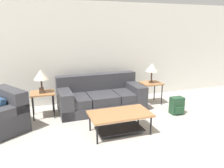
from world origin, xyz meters
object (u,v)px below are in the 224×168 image
object	(u,v)px
couch	(101,97)
side_table_right	(151,85)
coffee_table	(120,118)
side_table_left	(43,95)
table_lamp_left	(41,75)
table_lamp_right	(152,68)
backpack	(177,106)

from	to	relation	value
couch	side_table_right	xyz separation A→B (m)	(1.36, -0.05, 0.21)
coffee_table	side_table_left	bearing A→B (deg)	135.83
table_lamp_left	side_table_left	bearing A→B (deg)	104.04
side_table_left	table_lamp_left	xyz separation A→B (m)	(0.00, -0.00, 0.46)
table_lamp_right	backpack	size ratio (longest dim) A/B	1.28
table_lamp_left	table_lamp_right	bearing A→B (deg)	0.00
couch	coffee_table	world-z (taller)	couch
couch	table_lamp_left	size ratio (longest dim) A/B	4.02
coffee_table	table_lamp_left	distance (m)	1.98
couch	coffee_table	distance (m)	1.36
couch	coffee_table	bearing A→B (deg)	-90.63
coffee_table	backpack	bearing A→B (deg)	16.13
side_table_left	table_lamp_right	xyz separation A→B (m)	(2.71, -0.00, 0.46)
couch	side_table_right	bearing A→B (deg)	-2.31
table_lamp_left	table_lamp_right	size ratio (longest dim) A/B	1.00
table_lamp_left	backpack	distance (m)	3.15
backpack	table_lamp_left	bearing A→B (deg)	164.06
side_table_left	table_lamp_right	world-z (taller)	table_lamp_right
couch	side_table_left	distance (m)	1.37
coffee_table	table_lamp_right	distance (m)	2.00
coffee_table	side_table_right	size ratio (longest dim) A/B	2.04
table_lamp_right	backpack	world-z (taller)	table_lamp_right
couch	side_table_right	distance (m)	1.37
couch	table_lamp_right	bearing A→B (deg)	-2.31
table_lamp_left	table_lamp_right	distance (m)	2.71
couch	backpack	xyz separation A→B (m)	(1.58, -0.89, -0.10)
coffee_table	table_lamp_left	world-z (taller)	table_lamp_left
coffee_table	side_table_right	xyz separation A→B (m)	(1.37, 1.30, 0.20)
side_table_right	table_lamp_left	world-z (taller)	table_lamp_left
side_table_left	backpack	world-z (taller)	side_table_left
couch	side_table_right	size ratio (longest dim) A/B	3.62
side_table_right	table_lamp_left	distance (m)	2.75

